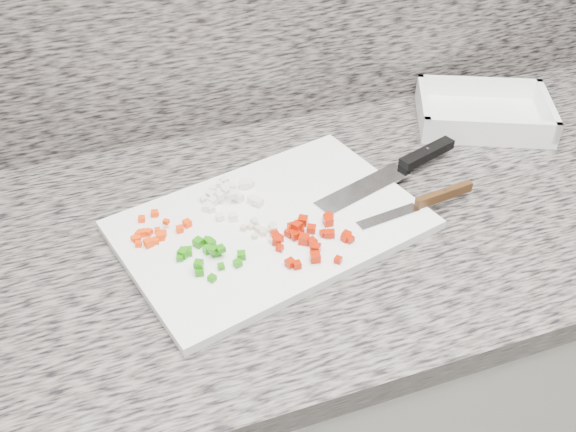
# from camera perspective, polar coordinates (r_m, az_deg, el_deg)

# --- Properties ---
(cabinet) EXTENTS (3.92, 0.62, 0.86)m
(cabinet) POSITION_cam_1_polar(r_m,az_deg,el_deg) (1.35, 3.28, -15.15)
(cabinet) COLOR silver
(cabinet) RESTS_ON ground
(countertop) EXTENTS (3.96, 0.64, 0.04)m
(countertop) POSITION_cam_1_polar(r_m,az_deg,el_deg) (1.02, 4.19, -0.33)
(countertop) COLOR slate
(countertop) RESTS_ON cabinet
(cutting_board) EXTENTS (0.50, 0.39, 0.01)m
(cutting_board) POSITION_cam_1_polar(r_m,az_deg,el_deg) (0.97, -1.51, -0.79)
(cutting_board) COLOR white
(cutting_board) RESTS_ON countertop
(carrot_pile) EXTENTS (0.09, 0.08, 0.01)m
(carrot_pile) POSITION_cam_1_polar(r_m,az_deg,el_deg) (0.96, -11.72, -1.37)
(carrot_pile) COLOR #FF3D05
(carrot_pile) RESTS_ON cutting_board
(onion_pile) EXTENTS (0.09, 0.11, 0.02)m
(onion_pile) POSITION_cam_1_polar(r_m,az_deg,el_deg) (1.00, -5.32, 1.80)
(onion_pile) COLOR white
(onion_pile) RESTS_ON cutting_board
(green_pepper_pile) EXTENTS (0.09, 0.09, 0.02)m
(green_pepper_pile) POSITION_cam_1_polar(r_m,az_deg,el_deg) (0.90, -7.39, -3.38)
(green_pepper_pile) COLOR #217D0B
(green_pepper_pile) RESTS_ON cutting_board
(red_pepper_pile) EXTENTS (0.12, 0.11, 0.02)m
(red_pepper_pile) POSITION_cam_1_polar(r_m,az_deg,el_deg) (0.93, 1.89, -1.86)
(red_pepper_pile) COLOR #AE1802
(red_pepper_pile) RESTS_ON cutting_board
(garlic_pile) EXTENTS (0.05, 0.06, 0.01)m
(garlic_pile) POSITION_cam_1_polar(r_m,az_deg,el_deg) (0.94, -2.41, -1.10)
(garlic_pile) COLOR beige
(garlic_pile) RESTS_ON cutting_board
(chef_knife) EXTENTS (0.29, 0.12, 0.02)m
(chef_knife) POSITION_cam_1_polar(r_m,az_deg,el_deg) (1.09, 10.45, 4.49)
(chef_knife) COLOR silver
(chef_knife) RESTS_ON cutting_board
(paring_knife) EXTENTS (0.21, 0.04, 0.02)m
(paring_knife) POSITION_cam_1_polar(r_m,az_deg,el_deg) (1.02, 12.52, 1.40)
(paring_knife) COLOR silver
(paring_knife) RESTS_ON cutting_board
(tray) EXTENTS (0.29, 0.26, 0.05)m
(tray) POSITION_cam_1_polar(r_m,az_deg,el_deg) (1.27, 16.94, 8.67)
(tray) COLOR white
(tray) RESTS_ON countertop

